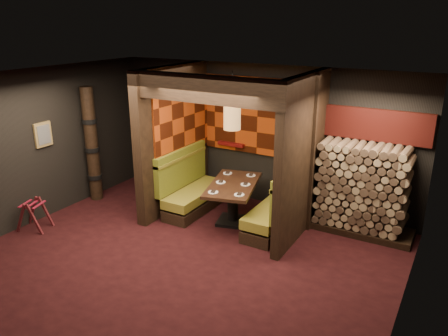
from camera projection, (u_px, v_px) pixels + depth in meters
floor at (184, 258)px, 7.08m from camera, size 6.50×5.50×0.02m
ceiling at (178, 79)px, 6.16m from camera, size 6.50×5.50×0.02m
wall_back at (260, 135)px, 8.88m from camera, size 6.50×0.02×2.85m
wall_front at (22, 256)px, 4.36m from camera, size 6.50×0.02×2.85m
wall_left at (39, 145)px, 8.16m from camera, size 0.02×5.50×2.85m
wall_right at (411, 222)px, 5.08m from camera, size 0.02×5.50×2.85m
partition_left at (174, 139)px, 8.61m from camera, size 0.20×2.20×2.85m
partition_right at (302, 158)px, 7.40m from camera, size 0.15×2.10×2.85m
header_beam at (203, 89)px, 6.82m from camera, size 2.85×0.18×0.44m
tapa_back_panel at (258, 116)px, 8.73m from camera, size 2.40×0.06×1.55m
tapa_side_panel at (183, 117)px, 8.56m from camera, size 0.04×1.85×1.45m
lacquer_shelf at (231, 144)px, 9.16m from camera, size 0.60×0.12×0.07m
booth_bench_left at (191, 191)px, 8.76m from camera, size 0.68×1.60×1.14m
booth_bench_right at (278, 210)px, 7.86m from camera, size 0.68×1.60×1.14m
dining_table at (233, 195)px, 8.13m from camera, size 1.17×1.65×0.79m
place_settings at (233, 183)px, 8.05m from camera, size 0.90×1.29×0.03m
pendant_lamp at (232, 117)px, 7.60m from camera, size 0.30×0.30×1.02m
framed_picture at (43, 135)px, 8.16m from camera, size 0.05×0.36×0.46m
luggage_rack at (34, 214)px, 7.96m from camera, size 0.65×0.55×0.60m
totem_column at (92, 145)px, 9.04m from camera, size 0.31×0.31×2.40m
firewood_stack at (366, 190)px, 7.66m from camera, size 1.73×0.70×1.64m
mosaic_header at (377, 125)px, 7.58m from camera, size 1.83×0.10×0.56m
bay_front_post at (312, 155)px, 7.57m from camera, size 0.08×0.08×2.85m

